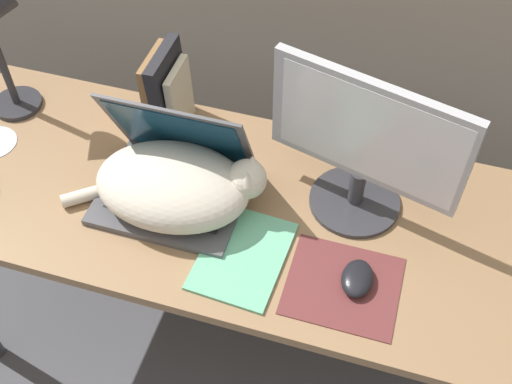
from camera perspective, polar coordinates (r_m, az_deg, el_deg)
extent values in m
cube|color=#93704C|center=(1.54, -3.97, -0.91)|extent=(1.45, 0.60, 0.03)
cylinder|color=#38383D|center=(2.20, -18.04, 2.01)|extent=(0.04, 0.04, 0.70)
cylinder|color=#38383D|center=(1.95, 18.40, -6.52)|extent=(0.04, 0.04, 0.70)
cube|color=#4C4C51|center=(1.53, -7.42, -0.33)|extent=(0.34, 0.27, 0.02)
cube|color=#28282D|center=(1.52, -7.64, -0.46)|extent=(0.28, 0.14, 0.00)
cube|color=#4C4C51|center=(1.48, -6.80, 5.21)|extent=(0.34, 0.12, 0.25)
cube|color=#0A334C|center=(1.48, -6.86, 5.04)|extent=(0.30, 0.10, 0.22)
ellipsoid|color=beige|center=(1.47, -7.42, 0.54)|extent=(0.37, 0.27, 0.14)
sphere|color=beige|center=(1.44, -0.83, 1.16)|extent=(0.09, 0.09, 0.09)
cone|color=beige|center=(1.43, -0.30, 2.76)|extent=(0.04, 0.04, 0.03)
cone|color=beige|center=(1.39, -0.79, 1.27)|extent=(0.04, 0.04, 0.03)
cylinder|color=beige|center=(1.56, -14.43, -0.13)|extent=(0.13, 0.11, 0.03)
cylinder|color=#333338|center=(1.53, 8.74, -0.80)|extent=(0.21, 0.21, 0.01)
cylinder|color=#333338|center=(1.49, 8.97, 0.47)|extent=(0.04, 0.04, 0.09)
cube|color=#B2B2B7|center=(1.36, 9.88, 5.33)|extent=(0.44, 0.14, 0.26)
cube|color=white|center=(1.35, 9.92, 4.97)|extent=(0.40, 0.11, 0.23)
cube|color=brown|center=(1.40, 7.73, -8.25)|extent=(0.24, 0.21, 0.00)
ellipsoid|color=black|center=(1.39, 8.99, -7.59)|extent=(0.07, 0.10, 0.03)
cube|color=olive|center=(1.65, -8.75, 8.91)|extent=(0.02, 0.14, 0.22)
cube|color=#232328|center=(1.63, -7.80, 8.90)|extent=(0.04, 0.17, 0.23)
cube|color=beige|center=(1.64, -6.78, 8.21)|extent=(0.02, 0.12, 0.19)
cylinder|color=#28282D|center=(1.86, -20.44, 7.37)|extent=(0.13, 0.13, 0.01)
cube|color=#6BBC93|center=(1.42, -1.20, -5.68)|extent=(0.20, 0.26, 0.01)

